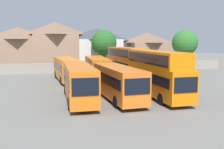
{
  "coord_description": "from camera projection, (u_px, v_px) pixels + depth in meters",
  "views": [
    {
      "loc": [
        -6.8,
        -24.98,
        5.82
      ],
      "look_at": [
        0.0,
        3.0,
        2.11
      ],
      "focal_mm": 42.11,
      "sensor_mm": 36.0,
      "label": 1
    }
  ],
  "objects": [
    {
      "name": "ground",
      "position": [
        91.0,
        76.0,
        43.76
      ],
      "size": [
        140.0,
        140.0,
        0.0
      ],
      "primitive_type": "plane",
      "color": "slate"
    },
    {
      "name": "depot_boundary_wall",
      "position": [
        86.0,
        67.0,
        48.88
      ],
      "size": [
        56.0,
        0.5,
        1.8
      ],
      "primitive_type": "cube",
      "color": "gray",
      "rests_on": "ground"
    },
    {
      "name": "bus_1",
      "position": [
        79.0,
        80.0,
        25.5
      ],
      "size": [
        2.65,
        11.03,
        3.48
      ],
      "rotation": [
        0.0,
        0.0,
        -1.59
      ],
      "color": "orange",
      "rests_on": "ground"
    },
    {
      "name": "bus_2",
      "position": [
        118.0,
        81.0,
        25.9
      ],
      "size": [
        3.09,
        10.3,
        3.29
      ],
      "rotation": [
        0.0,
        0.0,
        -1.51
      ],
      "color": "orange",
      "rests_on": "ground"
    },
    {
      "name": "bus_3",
      "position": [
        156.0,
        71.0,
        27.44
      ],
      "size": [
        2.73,
        11.77,
        4.77
      ],
      "rotation": [
        0.0,
        0.0,
        -1.55
      ],
      "color": "orange",
      "rests_on": "ground"
    },
    {
      "name": "bus_4",
      "position": [
        66.0,
        68.0,
        38.23
      ],
      "size": [
        3.36,
        10.55,
        3.28
      ],
      "rotation": [
        0.0,
        0.0,
        -1.49
      ],
      "color": "orange",
      "rests_on": "ground"
    },
    {
      "name": "bus_5",
      "position": [
        97.0,
        67.0,
        39.24
      ],
      "size": [
        3.18,
        11.63,
        3.34
      ],
      "rotation": [
        0.0,
        0.0,
        -1.62
      ],
      "color": "orange",
      "rests_on": "ground"
    },
    {
      "name": "bus_6",
      "position": [
        126.0,
        61.0,
        40.08
      ],
      "size": [
        3.16,
        11.82,
        4.79
      ],
      "rotation": [
        0.0,
        0.0,
        -1.51
      ],
      "color": "orange",
      "rests_on": "ground"
    },
    {
      "name": "house_terrace_left",
      "position": [
        19.0,
        48.0,
        53.41
      ],
      "size": [
        9.93,
        6.99,
        8.54
      ],
      "color": "#9E7A60",
      "rests_on": "ground"
    },
    {
      "name": "house_terrace_centre",
      "position": [
        56.0,
        45.0,
        54.7
      ],
      "size": [
        9.32,
        8.32,
        9.7
      ],
      "color": "#9E7A60",
      "rests_on": "ground"
    },
    {
      "name": "house_terrace_right",
      "position": [
        97.0,
        48.0,
        56.9
      ],
      "size": [
        10.37,
        7.87,
        8.48
      ],
      "color": "silver",
      "rests_on": "ground"
    },
    {
      "name": "house_terrace_far_right",
      "position": [
        147.0,
        49.0,
        60.23
      ],
      "size": [
        9.11,
        8.31,
        7.67
      ],
      "color": "#9E7A60",
      "rests_on": "ground"
    },
    {
      "name": "tree_left_of_lot",
      "position": [
        104.0,
        43.0,
        51.63
      ],
      "size": [
        5.01,
        5.01,
        7.96
      ],
      "color": "brown",
      "rests_on": "ground"
    },
    {
      "name": "tree_behind_wall",
      "position": [
        185.0,
        43.0,
        50.84
      ],
      "size": [
        4.96,
        4.96,
        7.88
      ],
      "color": "brown",
      "rests_on": "ground"
    }
  ]
}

